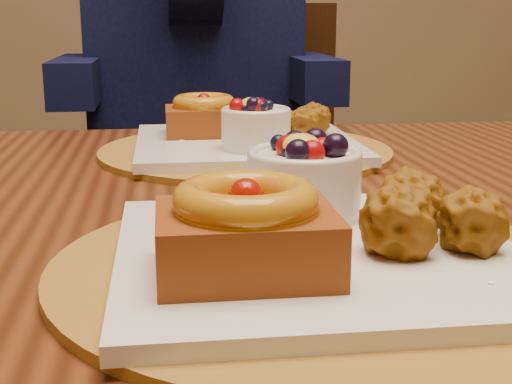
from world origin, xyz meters
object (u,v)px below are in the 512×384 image
(place_setting_near, at_px, (312,236))
(dining_table, at_px, (270,268))
(place_setting_far, at_px, (244,138))
(diner, at_px, (193,10))
(chair_far, at_px, (258,193))

(place_setting_near, bearing_deg, dining_table, 89.21)
(place_setting_far, bearing_deg, diner, 93.23)
(place_setting_near, distance_m, chair_far, 1.14)
(chair_far, bearing_deg, diner, -170.82)
(place_setting_far, distance_m, chair_far, 0.73)
(dining_table, distance_m, chair_far, 0.91)
(place_setting_far, relative_size, chair_far, 0.40)
(place_setting_far, distance_m, diner, 0.65)
(dining_table, relative_size, diner, 1.82)
(chair_far, bearing_deg, place_setting_far, -108.00)
(place_setting_near, bearing_deg, place_setting_far, 89.91)
(place_setting_far, height_order, chair_far, chair_far)
(place_setting_near, height_order, chair_far, chair_far)
(place_setting_near, bearing_deg, chair_far, 84.35)
(diner, bearing_deg, dining_table, -70.19)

